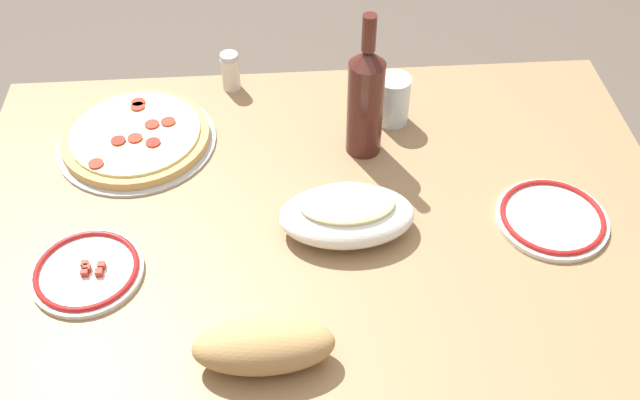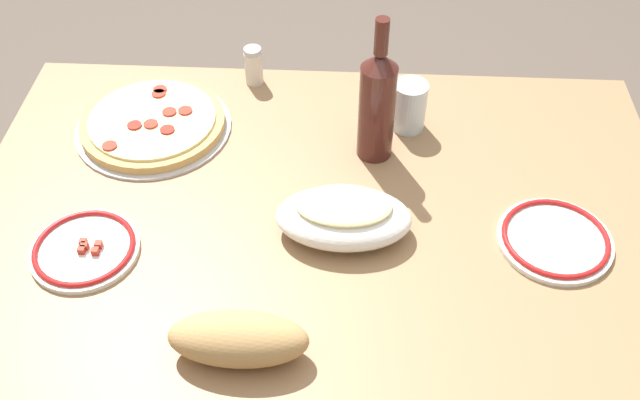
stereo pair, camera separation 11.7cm
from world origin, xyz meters
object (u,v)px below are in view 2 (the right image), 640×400
object	(u,v)px
side_plate_far	(85,249)
side_plate_near	(555,239)
dining_table	(320,254)
water_glass	(409,106)
baked_pasta_dish	(344,215)
spice_shaker	(254,66)
pepperoni_pizza	(153,123)
wine_bottle	(377,103)
bread_loaf	(238,339)

from	to	relation	value
side_plate_far	side_plate_near	bearing A→B (deg)	4.62
dining_table	water_glass	xyz separation A→B (m)	(0.17, 0.26, 0.17)
baked_pasta_dish	side_plate_near	size ratio (longest dim) A/B	1.19
dining_table	spice_shaker	bearing A→B (deg)	112.87
pepperoni_pizza	side_plate_far	xyz separation A→B (m)	(-0.05, -0.34, -0.01)
pepperoni_pizza	baked_pasta_dish	size ratio (longest dim) A/B	1.33
side_plate_far	spice_shaker	distance (m)	0.57
wine_bottle	spice_shaker	bearing A→B (deg)	139.90
baked_pasta_dish	bread_loaf	world-z (taller)	bread_loaf
side_plate_near	spice_shaker	world-z (taller)	spice_shaker
baked_pasta_dish	wine_bottle	size ratio (longest dim) A/B	0.79
water_glass	side_plate_near	xyz separation A→B (m)	(0.25, -0.31, -0.04)
wine_bottle	side_plate_far	size ratio (longest dim) A/B	1.60
wine_bottle	spice_shaker	world-z (taller)	wine_bottle
dining_table	wine_bottle	world-z (taller)	wine_bottle
side_plate_far	bread_loaf	bearing A→B (deg)	-32.98
water_glass	dining_table	bearing A→B (deg)	-123.25
baked_pasta_dish	spice_shaker	distance (m)	0.49
pepperoni_pizza	spice_shaker	bearing A→B (deg)	42.58
wine_bottle	side_plate_near	distance (m)	0.41
pepperoni_pizza	dining_table	bearing A→B (deg)	-31.76
side_plate_far	dining_table	bearing A→B (deg)	16.65
water_glass	spice_shaker	size ratio (longest dim) A/B	1.21
baked_pasta_dish	water_glass	bearing A→B (deg)	67.76
side_plate_near	spice_shaker	xyz separation A→B (m)	(-0.58, 0.45, 0.03)
baked_pasta_dish	wine_bottle	world-z (taller)	wine_bottle
pepperoni_pizza	bread_loaf	size ratio (longest dim) A/B	1.48
pepperoni_pizza	baked_pasta_dish	xyz separation A→B (m)	(0.40, -0.27, 0.03)
water_glass	bread_loaf	world-z (taller)	water_glass
dining_table	water_glass	bearing A→B (deg)	56.75
bread_loaf	pepperoni_pizza	bearing A→B (deg)	115.02
wine_bottle	side_plate_near	bearing A→B (deg)	-35.28
bread_loaf	water_glass	bearing A→B (deg)	64.23
baked_pasta_dish	side_plate_far	bearing A→B (deg)	-170.65
spice_shaker	dining_table	bearing A→B (deg)	-67.13
dining_table	pepperoni_pizza	size ratio (longest dim) A/B	4.11
dining_table	baked_pasta_dish	world-z (taller)	baked_pasta_dish
bread_loaf	side_plate_far	bearing A→B (deg)	147.02
bread_loaf	wine_bottle	bearing A→B (deg)	66.99
pepperoni_pizza	baked_pasta_dish	bearing A→B (deg)	-33.75
dining_table	pepperoni_pizza	distance (m)	0.44
pepperoni_pizza	spice_shaker	size ratio (longest dim) A/B	3.67
dining_table	wine_bottle	bearing A→B (deg)	59.99
wine_bottle	water_glass	size ratio (longest dim) A/B	2.88
wine_bottle	side_plate_near	size ratio (longest dim) A/B	1.49
side_plate_far	bread_loaf	distance (m)	0.35
pepperoni_pizza	spice_shaker	xyz separation A→B (m)	(0.19, 0.17, 0.03)
side_plate_near	side_plate_far	world-z (taller)	side_plate_far
dining_table	water_glass	size ratio (longest dim) A/B	12.50
baked_pasta_dish	pepperoni_pizza	bearing A→B (deg)	146.25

